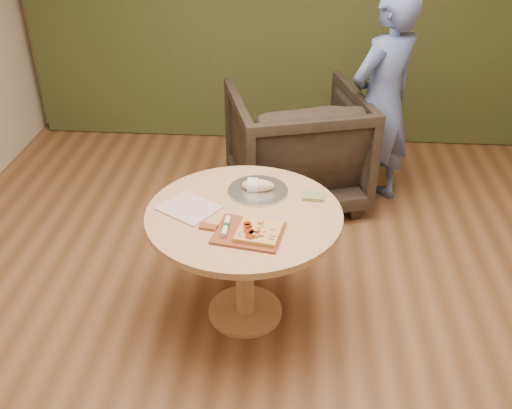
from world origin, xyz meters
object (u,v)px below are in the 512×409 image
Objects in this scene: serving_tray at (258,191)px; bread_roll at (256,185)px; person_standing at (382,103)px; armchair at (296,141)px; pizza_paddle at (247,233)px; cutlery_roll at (226,226)px; flatbread_pizza at (258,232)px; pedestal_table at (244,233)px.

bread_roll reaches higher than serving_tray.
person_standing reaches higher than serving_tray.
serving_tray is 0.35× the size of armchair.
armchair reaches higher than pizza_paddle.
pizza_paddle is 2.35× the size of cutlery_roll.
flatbread_pizza is 1.70m from armchair.
cutlery_roll is 0.19× the size of armchair.
flatbread_pizza reaches higher than serving_tray.
bread_roll reaches higher than flatbread_pizza.
pedestal_table is at bearing 63.33° from armchair.
pedestal_table is 0.30m from bread_roll.
person_standing is at bearing 60.40° from cutlery_roll.
cutlery_roll reaches higher than serving_tray.
bread_roll is 1.47m from person_standing.
flatbread_pizza is at bearing -85.52° from serving_tray.
armchair is (0.24, 1.66, -0.25)m from pizza_paddle.
person_standing reaches higher than cutlery_roll.
armchair is at bearing 79.43° from bread_roll.
person_standing is (0.87, 1.64, 0.10)m from pizza_paddle.
pizza_paddle is at bearing -92.35° from bread_roll.
pizza_paddle is 1.69m from armchair.
pedestal_table is at bearing 69.90° from cutlery_roll.
bread_roll is (-0.04, 0.45, 0.02)m from flatbread_pizza.
pizza_paddle is at bearing 65.90° from armchair.
serving_tray is at bearing 94.48° from flatbread_pizza.
person_standing is (0.91, 1.42, 0.24)m from pedestal_table.
serving_tray is (0.06, 0.23, 0.15)m from pedestal_table.
person_standing is at bearing 54.73° from serving_tray.
armchair is at bearing 83.77° from flatbread_pizza.
person_standing reaches higher than flatbread_pizza.
person_standing reaches higher than armchair.
person_standing is at bearing 72.30° from pizza_paddle.
bread_roll is (-0.01, 0.00, 0.04)m from serving_tray.
cutlery_roll is at bearing 17.29° from person_standing.
pedestal_table is 0.28m from serving_tray.
pizza_paddle is at bearing -93.50° from serving_tray.
armchair reaches higher than flatbread_pizza.
armchair is at bearing 91.97° from pizza_paddle.
pedestal_table is 1.47m from armchair.
serving_tray is at bearing 13.40° from person_standing.
flatbread_pizza reaches higher than pizza_paddle.
pedestal_table is 3.10× the size of serving_tray.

